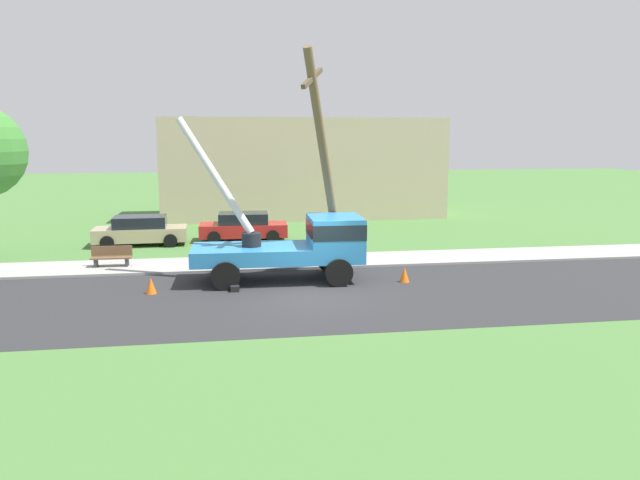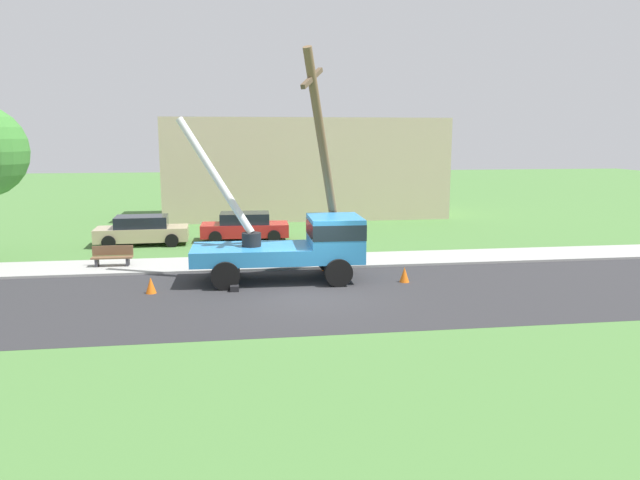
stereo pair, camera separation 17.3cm
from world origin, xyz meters
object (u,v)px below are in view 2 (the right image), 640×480
object	(u,v)px
traffic_cone_ahead	(404,275)
traffic_cone_curbside	(326,263)
utility_truck	(300,242)
parked_sedan_tan	(142,230)
traffic_cone_behind	(151,285)
parked_sedan_red	(245,226)
leaning_utility_pole	(325,163)
park_bench	(112,257)

from	to	relation	value
traffic_cone_ahead	traffic_cone_curbside	size ratio (longest dim) A/B	1.00
utility_truck	parked_sedan_tan	size ratio (longest dim) A/B	1.51
traffic_cone_behind	parked_sedan_tan	bearing A→B (deg)	99.46
parked_sedan_tan	parked_sedan_red	bearing A→B (deg)	6.60
leaning_utility_pole	utility_truck	bearing A→B (deg)	-147.53
traffic_cone_ahead	parked_sedan_tan	xyz separation A→B (m)	(-10.57, 9.33, 0.43)
parked_sedan_tan	park_bench	distance (m)	5.32
utility_truck	leaning_utility_pole	bearing A→B (deg)	32.47
traffic_cone_behind	utility_truck	bearing A→B (deg)	13.56
utility_truck	parked_sedan_tan	bearing A→B (deg)	129.37
traffic_cone_behind	park_bench	xyz separation A→B (m)	(-2.04, 4.32, 0.18)
leaning_utility_pole	park_bench	distance (m)	9.46
parked_sedan_red	park_bench	size ratio (longest dim) A/B	2.79
leaning_utility_pole	parked_sedan_red	bearing A→B (deg)	109.12
utility_truck	traffic_cone_curbside	distance (m)	2.15
traffic_cone_ahead	traffic_cone_curbside	xyz separation A→B (m)	(-2.52, 2.37, 0.00)
leaning_utility_pole	traffic_cone_curbside	xyz separation A→B (m)	(0.16, 0.73, -3.99)
traffic_cone_behind	parked_sedan_tan	distance (m)	9.76
traffic_cone_behind	park_bench	distance (m)	4.78
utility_truck	traffic_cone_behind	world-z (taller)	utility_truck
leaning_utility_pole	parked_sedan_tan	xyz separation A→B (m)	(-7.89, 7.69, -3.56)
park_bench	leaning_utility_pole	bearing A→B (deg)	-16.03
leaning_utility_pole	traffic_cone_ahead	xyz separation A→B (m)	(2.68, -1.64, -3.99)
leaning_utility_pole	park_bench	bearing A→B (deg)	163.97
traffic_cone_behind	parked_sedan_tan	size ratio (longest dim) A/B	0.13
leaning_utility_pole	traffic_cone_ahead	world-z (taller)	leaning_utility_pole
leaning_utility_pole	traffic_cone_ahead	distance (m)	5.08
leaning_utility_pole	park_bench	world-z (taller)	leaning_utility_pole
utility_truck	parked_sedan_red	distance (m)	9.15
leaning_utility_pole	traffic_cone_curbside	world-z (taller)	leaning_utility_pole
leaning_utility_pole	parked_sedan_tan	distance (m)	11.58
traffic_cone_ahead	parked_sedan_tan	distance (m)	14.11
leaning_utility_pole	parked_sedan_red	world-z (taller)	leaning_utility_pole
traffic_cone_ahead	traffic_cone_behind	size ratio (longest dim) A/B	1.00
traffic_cone_curbside	parked_sedan_red	xyz separation A→B (m)	(-3.03, 7.54, 0.43)
traffic_cone_ahead	utility_truck	bearing A→B (deg)	165.27
utility_truck	traffic_cone_ahead	xyz separation A→B (m)	(3.72, -0.98, -1.13)
utility_truck	traffic_cone_curbside	world-z (taller)	utility_truck
parked_sedan_tan	traffic_cone_curbside	bearing A→B (deg)	-40.86
park_bench	parked_sedan_tan	bearing A→B (deg)	85.28
utility_truck	parked_sedan_tan	distance (m)	10.83
traffic_cone_ahead	park_bench	world-z (taller)	park_bench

